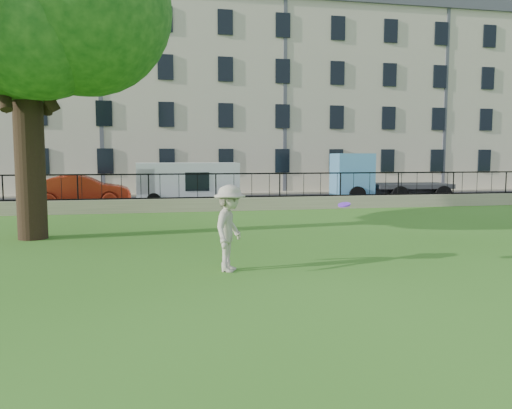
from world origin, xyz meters
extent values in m
plane|color=#306718|center=(0.00, 0.00, 0.00)|extent=(120.00, 120.00, 0.00)
cube|color=gray|center=(0.00, 12.00, 0.30)|extent=(50.00, 0.40, 0.60)
cube|color=black|center=(0.00, 12.00, 0.63)|extent=(50.00, 0.05, 0.06)
cube|color=black|center=(0.00, 12.00, 1.70)|extent=(50.00, 0.05, 0.06)
cube|color=black|center=(0.00, 16.70, 0.01)|extent=(60.00, 9.00, 0.01)
cube|color=gray|center=(0.00, 21.90, 0.06)|extent=(60.00, 1.40, 0.12)
cube|color=beige|center=(0.00, 27.60, 6.50)|extent=(56.00, 10.00, 13.00)
cube|color=#4C4C54|center=(0.00, 27.60, 13.40)|extent=(56.40, 10.40, 0.80)
cylinder|color=black|center=(-6.35, 5.37, 2.34)|extent=(0.86, 0.86, 4.69)
sphere|color=#164913|center=(-4.55, 4.57, 6.64)|extent=(4.89, 4.89, 4.89)
imported|color=#B9AD96|center=(-1.13, -0.05, 0.94)|extent=(1.14, 1.40, 1.88)
cylinder|color=#7628E3|center=(1.30, -0.49, 1.45)|extent=(0.33, 0.33, 0.12)
imported|color=#A02913|center=(-6.31, 15.40, 0.78)|extent=(4.84, 1.88, 1.57)
cube|color=white|center=(-1.09, 15.35, 1.08)|extent=(5.22, 2.21, 2.16)
cube|color=#5496C5|center=(10.16, 15.32, 1.33)|extent=(6.50, 2.83, 2.65)
camera|label=1|loc=(-2.67, -10.60, 2.48)|focal=35.00mm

